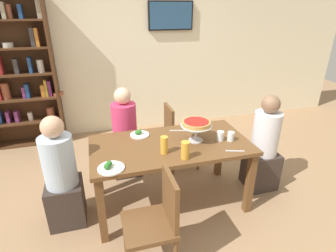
{
  "coord_description": "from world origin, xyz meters",
  "views": [
    {
      "loc": [
        -0.69,
        -2.32,
        2.02
      ],
      "look_at": [
        0.0,
        0.1,
        0.89
      ],
      "focal_mm": 28.79,
      "sensor_mm": 36.0,
      "label": 1
    }
  ],
  "objects": [
    {
      "name": "diner_head_east",
      "position": [
        1.13,
        0.01,
        0.49
      ],
      "size": [
        0.34,
        0.34,
        1.15
      ],
      "rotation": [
        0.0,
        0.0,
        3.14
      ],
      "color": "#382D28",
      "rests_on": "ground_plane"
    },
    {
      "name": "bookshelf",
      "position": [
        -1.78,
        2.01,
        1.13
      ],
      "size": [
        1.17,
        0.3,
        2.21
      ],
      "color": "#4C2D19",
      "rests_on": "ground_plane"
    },
    {
      "name": "cutlery_knife_near",
      "position": [
        0.16,
        0.27,
        0.74
      ],
      "size": [
        0.18,
        0.07,
        0.0
      ],
      "primitive_type": "cube",
      "rotation": [
        0.0,
        0.0,
        2.86
      ],
      "color": "silver",
      "rests_on": "dining_table"
    },
    {
      "name": "dining_table",
      "position": [
        0.0,
        0.0,
        0.64
      ],
      "size": [
        1.61,
        0.84,
        0.74
      ],
      "color": "brown",
      "rests_on": "ground_plane"
    },
    {
      "name": "ground_plane",
      "position": [
        0.0,
        0.0,
        0.0
      ],
      "size": [
        12.0,
        12.0,
        0.0
      ],
      "primitive_type": "plane",
      "color": "#9E7A56"
    },
    {
      "name": "deep_dish_pizza_stand",
      "position": [
        0.26,
        -0.02,
        0.92
      ],
      "size": [
        0.32,
        0.32,
        0.22
      ],
      "color": "silver",
      "rests_on": "dining_table"
    },
    {
      "name": "chair_far_right",
      "position": [
        0.3,
        0.71,
        0.49
      ],
      "size": [
        0.4,
        0.4,
        0.87
      ],
      "rotation": [
        0.0,
        0.0,
        -1.57
      ],
      "color": "brown",
      "rests_on": "ground_plane"
    },
    {
      "name": "television",
      "position": [
        0.61,
        2.11,
        1.87
      ],
      "size": [
        0.73,
        0.05,
        0.44
      ],
      "color": "black"
    },
    {
      "name": "rear_partition",
      "position": [
        0.0,
        2.2,
        1.4
      ],
      "size": [
        8.0,
        0.12,
        2.8
      ],
      "primitive_type": "cube",
      "color": "beige",
      "rests_on": "ground_plane"
    },
    {
      "name": "salad_plate_far_diner",
      "position": [
        -0.63,
        -0.31,
        0.76
      ],
      "size": [
        0.23,
        0.23,
        0.07
      ],
      "color": "white",
      "rests_on": "dining_table"
    },
    {
      "name": "diner_far_left",
      "position": [
        -0.38,
        0.73,
        0.49
      ],
      "size": [
        0.34,
        0.34,
        1.15
      ],
      "rotation": [
        0.0,
        0.0,
        -1.57
      ],
      "color": "#382D28",
      "rests_on": "ground_plane"
    },
    {
      "name": "salad_plate_near_diner",
      "position": [
        -0.27,
        0.27,
        0.76
      ],
      "size": [
        0.21,
        0.21,
        0.07
      ],
      "color": "white",
      "rests_on": "dining_table"
    },
    {
      "name": "water_glass_clear_near",
      "position": [
        0.61,
        -0.11,
        0.79
      ],
      "size": [
        0.07,
        0.07,
        0.1
      ],
      "primitive_type": "cylinder",
      "color": "white",
      "rests_on": "dining_table"
    },
    {
      "name": "beer_glass_amber_tall",
      "position": [
        -0.11,
        -0.17,
        0.82
      ],
      "size": [
        0.07,
        0.07,
        0.17
      ],
      "primitive_type": "cylinder",
      "color": "gold",
      "rests_on": "dining_table"
    },
    {
      "name": "diner_head_west",
      "position": [
        -1.08,
        0.01,
        0.49
      ],
      "size": [
        0.34,
        0.34,
        1.15
      ],
      "color": "#382D28",
      "rests_on": "ground_plane"
    },
    {
      "name": "beer_glass_amber_short",
      "position": [
        0.05,
        -0.31,
        0.82
      ],
      "size": [
        0.08,
        0.08,
        0.17
      ],
      "primitive_type": "cylinder",
      "color": "gold",
      "rests_on": "dining_table"
    },
    {
      "name": "cutlery_fork_near",
      "position": [
        0.55,
        -0.32,
        0.74
      ],
      "size": [
        0.18,
        0.07,
        0.0
      ],
      "primitive_type": "cube",
      "rotation": [
        0.0,
        0.0,
        -0.31
      ],
      "color": "silver",
      "rests_on": "dining_table"
    },
    {
      "name": "water_glass_clear_spare",
      "position": [
        0.51,
        -0.08,
        0.79
      ],
      "size": [
        0.07,
        0.07,
        0.1
      ],
      "primitive_type": "cylinder",
      "color": "white",
      "rests_on": "dining_table"
    },
    {
      "name": "water_glass_clear_far",
      "position": [
        0.33,
        0.26,
        0.79
      ],
      "size": [
        0.07,
        0.07,
        0.1
      ],
      "primitive_type": "cylinder",
      "color": "white",
      "rests_on": "dining_table"
    },
    {
      "name": "chair_near_left",
      "position": [
        -0.32,
        -0.72,
        0.49
      ],
      "size": [
        0.4,
        0.4,
        0.87
      ],
      "rotation": [
        0.0,
        0.0,
        1.57
      ],
      "color": "brown",
      "rests_on": "ground_plane"
    }
  ]
}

